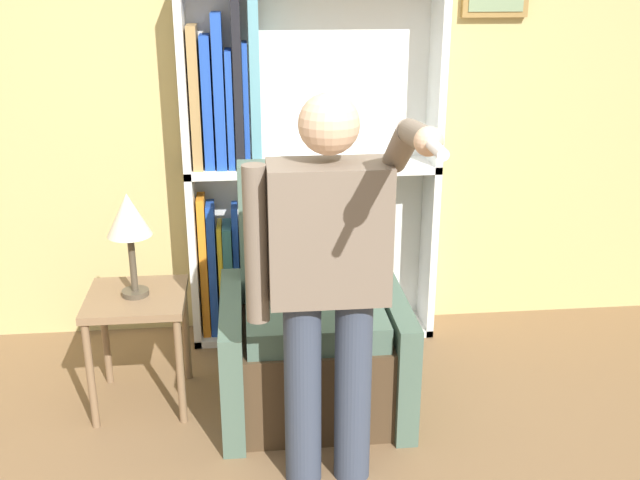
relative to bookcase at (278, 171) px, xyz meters
The scene contains 6 objects.
wall_back 0.46m from the bookcase, 100.94° to the left, with size 8.00×0.11×2.80m.
bookcase is the anchor object (origin of this frame).
armchair 0.95m from the bookcase, 80.87° to the right, with size 0.87×0.80×1.14m.
person_standing 1.36m from the bookcase, 84.85° to the right, with size 0.60×0.78×1.61m.
side_table 1.10m from the bookcase, 136.73° to the right, with size 0.46×0.46×0.57m.
table_lamp 0.98m from the bookcase, 136.73° to the right, with size 0.20×0.20×0.50m.
Camera 1 is at (-0.14, -2.08, 2.03)m, focal length 42.00 mm.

